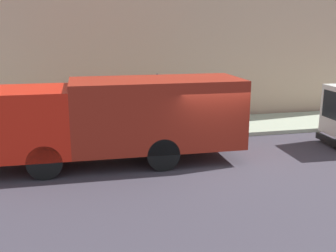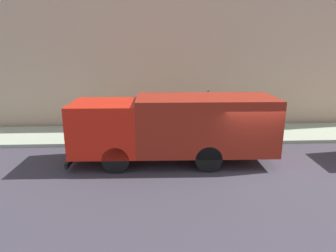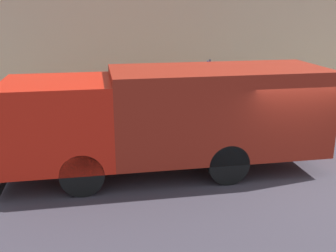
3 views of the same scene
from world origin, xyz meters
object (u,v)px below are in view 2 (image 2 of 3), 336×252
(pedestrian_walking, at_px, (155,121))
(street_sign_post, at_px, (208,111))
(large_utility_truck, at_px, (175,125))
(traffic_cone_orange, at_px, (98,134))

(pedestrian_walking, xyz_separation_m, street_sign_post, (-0.47, -2.69, 0.61))
(large_utility_truck, height_order, street_sign_post, large_utility_truck)
(traffic_cone_orange, bearing_deg, large_utility_truck, -125.30)
(pedestrian_walking, bearing_deg, street_sign_post, -12.78)
(street_sign_post, bearing_deg, large_utility_truck, 144.19)
(large_utility_truck, bearing_deg, traffic_cone_orange, 55.71)
(traffic_cone_orange, height_order, street_sign_post, street_sign_post)
(pedestrian_walking, xyz_separation_m, traffic_cone_orange, (-0.40, 2.96, -0.60))
(traffic_cone_orange, bearing_deg, street_sign_post, -90.75)
(large_utility_truck, relative_size, pedestrian_walking, 5.05)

